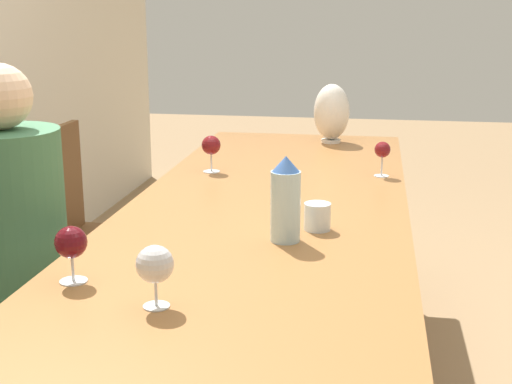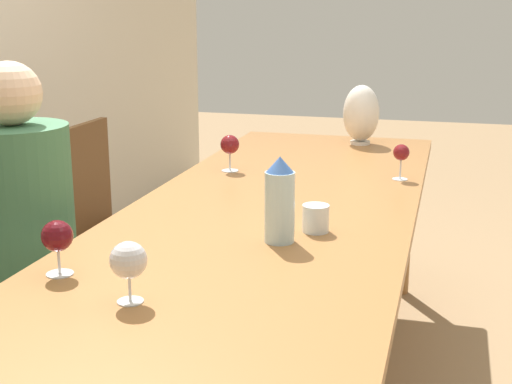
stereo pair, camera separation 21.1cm
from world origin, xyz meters
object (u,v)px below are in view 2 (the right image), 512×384
Objects in this scene: chair_near at (8,293)px; person_near at (26,246)px; wine_glass_2 at (230,145)px; wine_glass_3 at (401,154)px; wine_glass_0 at (57,237)px; vase at (361,114)px; wine_glass_1 at (128,261)px; water_bottle at (280,201)px; chair_far at (115,225)px; water_tumbler at (316,218)px.

person_near is at bearing -90.00° from chair_near.
wine_glass_3 is (0.03, -0.66, -0.00)m from wine_glass_2.
chair_near is at bearing 47.46° from wine_glass_0.
wine_glass_2 is at bearing 92.96° from wine_glass_3.
wine_glass_1 is (-2.00, 0.25, -0.05)m from vase.
wine_glass_0 is 0.72m from chair_near.
person_near is (0.03, 0.83, -0.22)m from water_bottle.
chair_far reaches higher than wine_glass_2.
chair_near is at bearing 145.67° from wine_glass_2.
wine_glass_0 is 1.19m from wine_glass_2.
chair_near is (0.03, 0.92, -0.39)m from water_bottle.
vase is 1.99× the size of wine_glass_1.
water_bottle is 1.76× the size of wine_glass_0.
wine_glass_1 is at bearing 153.87° from water_tumbler.
wine_glass_0 is at bearing 149.19° from wine_glass_3.
wine_glass_3 is at bearing -30.81° from wine_glass_0.
person_near is at bearing 41.59° from wine_glass_0.
wine_glass_2 is at bearing 26.34° from water_bottle.
wine_glass_1 is (-0.50, 0.22, -0.02)m from water_bottle.
wine_glass_1 is (-0.61, 0.30, 0.06)m from water_tumbler.
wine_glass_1 is at bearing -127.18° from chair_near.
chair_near is at bearing 87.92° from water_bottle.
water_tumbler is 0.06× the size of person_near.
wine_glass_1 reaches higher than wine_glass_3.
wine_glass_1 is 0.11× the size of person_near.
wine_glass_2 reaches higher than wine_glass_3.
chair_far is (0.01, 0.52, -0.37)m from wine_glass_2.
vase is 1.93× the size of wine_glass_2.
chair_near is (-0.76, 0.52, -0.37)m from wine_glass_2.
water_tumbler is at bearing -34.38° from water_bottle.
person_near is at bearing 87.70° from water_bottle.
wine_glass_3 is at bearing -17.84° from water_bottle.
wine_glass_2 is (-0.71, 0.42, -0.04)m from vase.
water_tumbler is 0.59× the size of wine_glass_3.
water_bottle is 0.26× the size of chair_near.
chair_far is (-0.02, 1.18, -0.37)m from wine_glass_3.
wine_glass_3 is (1.22, -0.73, 0.00)m from wine_glass_0.
vase is 0.30× the size of chair_near.
chair_far is (0.69, 1.00, -0.31)m from water_tumbler.
water_bottle is at bearing 178.86° from vase.
wine_glass_2 is at bearing -3.09° from wine_glass_0.
vase is at bearing -30.99° from wine_glass_2.
wine_glass_2 is (1.18, -0.06, 0.01)m from wine_glass_0.
person_near is at bearing 125.98° from wine_glass_3.
wine_glass_3 is at bearing -56.02° from chair_near.
wine_glass_1 is (-0.11, -0.24, 0.00)m from wine_glass_0.
vase reaches higher than wine_glass_1.
wine_glass_3 is at bearing -87.04° from wine_glass_2.
water_bottle reaches higher than wine_glass_0.
person_near reaches higher than water_tumbler.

